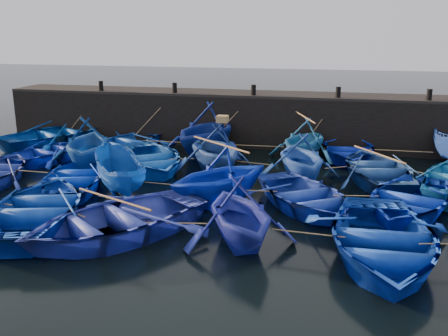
# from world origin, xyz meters

# --- Properties ---
(ground) EXTENTS (120.00, 120.00, 0.00)m
(ground) POSITION_xyz_m (0.00, 0.00, 0.00)
(ground) COLOR black
(ground) RESTS_ON ground
(quay_wall) EXTENTS (26.00, 2.50, 2.50)m
(quay_wall) POSITION_xyz_m (0.00, 10.50, 1.25)
(quay_wall) COLOR black
(quay_wall) RESTS_ON ground
(quay_top) EXTENTS (26.00, 2.50, 0.12)m
(quay_top) POSITION_xyz_m (0.00, 10.50, 2.56)
(quay_top) COLOR black
(quay_top) RESTS_ON quay_wall
(bollard_0) EXTENTS (0.24, 0.24, 0.50)m
(bollard_0) POSITION_xyz_m (-8.00, 9.60, 2.87)
(bollard_0) COLOR black
(bollard_0) RESTS_ON quay_top
(bollard_1) EXTENTS (0.24, 0.24, 0.50)m
(bollard_1) POSITION_xyz_m (-4.00, 9.60, 2.87)
(bollard_1) COLOR black
(bollard_1) RESTS_ON quay_top
(bollard_2) EXTENTS (0.24, 0.24, 0.50)m
(bollard_2) POSITION_xyz_m (0.00, 9.60, 2.87)
(bollard_2) COLOR black
(bollard_2) RESTS_ON quay_top
(bollard_3) EXTENTS (0.24, 0.24, 0.50)m
(bollard_3) POSITION_xyz_m (4.00, 9.60, 2.87)
(bollard_3) COLOR black
(bollard_3) RESTS_ON quay_top
(bollard_4) EXTENTS (0.24, 0.24, 0.50)m
(bollard_4) POSITION_xyz_m (8.00, 9.60, 2.87)
(bollard_4) COLOR black
(bollard_4) RESTS_ON quay_top
(boat_0) EXTENTS (6.46, 7.07, 1.20)m
(boat_0) POSITION_xyz_m (-9.70, 7.92, 0.60)
(boat_0) COLOR navy
(boat_0) RESTS_ON ground
(boat_1) EXTENTS (4.26, 5.12, 0.92)m
(boat_1) POSITION_xyz_m (-5.88, 7.61, 0.46)
(boat_1) COLOR blue
(boat_1) RESTS_ON ground
(boat_2) EXTENTS (5.10, 5.58, 2.49)m
(boat_2) POSITION_xyz_m (-1.86, 7.65, 1.25)
(boat_2) COLOR navy
(boat_2) RESTS_ON ground
(boat_3) EXTENTS (4.15, 4.46, 1.91)m
(boat_3) POSITION_xyz_m (2.64, 7.80, 0.96)
(boat_3) COLOR #246FB2
(boat_3) RESTS_ON ground
(boat_4) EXTENTS (3.74, 4.98, 0.98)m
(boat_4) POSITION_xyz_m (4.59, 8.15, 0.49)
(boat_4) COLOR #021585
(boat_4) RESTS_ON ground
(boat_6) EXTENTS (4.37, 5.08, 0.89)m
(boat_6) POSITION_xyz_m (-8.33, 5.12, 0.44)
(boat_6) COLOR #0B2493
(boat_6) RESTS_ON ground
(boat_7) EXTENTS (4.98, 5.33, 2.26)m
(boat_7) POSITION_xyz_m (-6.08, 4.29, 1.13)
(boat_7) COLOR #13488E
(boat_7) RESTS_ON ground
(boat_8) EXTENTS (6.04, 6.39, 1.08)m
(boat_8) POSITION_xyz_m (-3.52, 4.55, 0.54)
(boat_8) COLOR blue
(boat_8) RESTS_ON ground
(boat_9) EXTENTS (5.17, 5.31, 2.13)m
(boat_9) POSITION_xyz_m (-0.74, 4.84, 1.06)
(boat_9) COLOR navy
(boat_9) RESTS_ON ground
(boat_10) EXTENTS (4.24, 4.56, 1.96)m
(boat_10) POSITION_xyz_m (2.77, 4.52, 0.98)
(boat_10) COLOR blue
(boat_10) RESTS_ON ground
(boat_11) EXTENTS (4.60, 5.69, 1.04)m
(boat_11) POSITION_xyz_m (5.66, 5.14, 0.52)
(boat_11) COLOR navy
(boat_11) RESTS_ON ground
(boat_14) EXTENTS (4.55, 5.36, 0.95)m
(boat_14) POSITION_xyz_m (-5.24, 1.63, 0.47)
(boat_14) COLOR #042DBE
(boat_14) RESTS_ON ground
(boat_15) EXTENTS (3.53, 4.09, 1.53)m
(boat_15) POSITION_xyz_m (-3.38, 1.32, 0.77)
(boat_15) COLOR navy
(boat_15) RESTS_ON ground
(boat_16) EXTENTS (5.06, 5.13, 2.05)m
(boat_16) POSITION_xyz_m (0.32, 1.21, 1.02)
(boat_16) COLOR #0727D0
(boat_16) RESTS_ON ground
(boat_17) EXTENTS (5.45, 5.82, 0.98)m
(boat_17) POSITION_xyz_m (3.14, 1.31, 0.49)
(boat_17) COLOR #1B36A6
(boat_17) RESTS_ON ground
(boat_18) EXTENTS (5.00, 5.85, 1.03)m
(boat_18) POSITION_xyz_m (6.37, 1.58, 0.51)
(boat_18) COLOR #0C30D1
(boat_18) RESTS_ON ground
(boat_21) EXTENTS (5.24, 6.29, 1.12)m
(boat_21) POSITION_xyz_m (-4.58, -1.80, 0.56)
(boat_21) COLOR #0B3799
(boat_21) RESTS_ON ground
(boat_22) EXTENTS (6.46, 6.79, 1.15)m
(boat_22) POSITION_xyz_m (-1.92, -2.23, 0.57)
(boat_22) COLOR #29379D
(boat_22) RESTS_ON ground
(boat_23) EXTENTS (4.46, 4.67, 1.91)m
(boat_23) POSITION_xyz_m (1.59, -1.91, 0.96)
(boat_23) COLOR navy
(boat_23) RESTS_ON ground
(boat_24) EXTENTS (4.23, 5.80, 1.18)m
(boat_24) POSITION_xyz_m (5.31, -2.03, 0.59)
(boat_24) COLOR #082F98
(boat_24) RESTS_ON ground
(wooden_crate) EXTENTS (0.44, 0.43, 0.26)m
(wooden_crate) POSITION_xyz_m (-0.44, 4.84, 2.26)
(wooden_crate) COLOR olive
(wooden_crate) RESTS_ON boat_9
(mooring_ropes) EXTENTS (18.82, 11.77, 2.10)m
(mooring_ropes) POSITION_xyz_m (0.07, 5.07, 0.87)
(mooring_ropes) COLOR tan
(mooring_ropes) RESTS_ON ground
(loose_oars) EXTENTS (9.84, 12.11, 1.06)m
(loose_oars) POSITION_xyz_m (1.68, 2.98, 1.57)
(loose_oars) COLOR #99724C
(loose_oars) RESTS_ON ground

